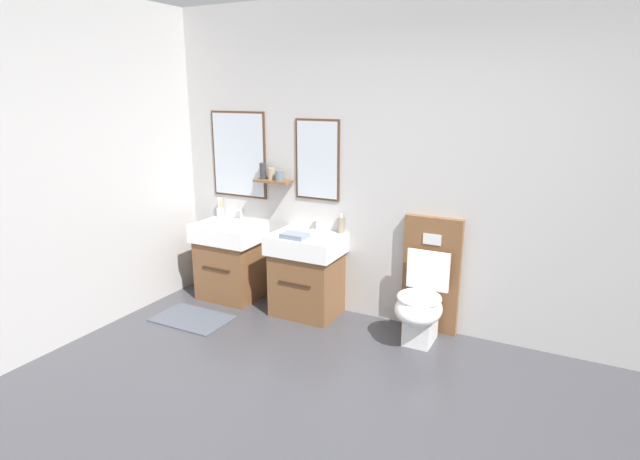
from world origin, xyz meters
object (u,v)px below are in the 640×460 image
at_px(vanity_sink_right, 307,273).
at_px(toothbrush_cup, 220,211).
at_px(toilet, 425,295).
at_px(vanity_sink_left, 231,259).
at_px(soap_dispenser, 341,225).
at_px(folded_hand_towel, 295,236).

distance_m(vanity_sink_right, toothbrush_cup, 1.19).
height_order(vanity_sink_right, toilet, toilet).
bearing_deg(toilet, toothbrush_cup, 175.79).
xyz_separation_m(toilet, toothbrush_cup, (-2.19, 0.16, 0.44)).
height_order(toilet, toothbrush_cup, toilet).
xyz_separation_m(vanity_sink_left, soap_dispenser, (1.11, 0.18, 0.44)).
bearing_deg(toothbrush_cup, vanity_sink_left, -35.71).
xyz_separation_m(vanity_sink_left, toothbrush_cup, (-0.24, 0.17, 0.42)).
bearing_deg(vanity_sink_right, folded_hand_towel, -104.90).
height_order(toilet, folded_hand_towel, toilet).
height_order(vanity_sink_right, toothbrush_cup, toothbrush_cup).
height_order(vanity_sink_left, soap_dispenser, soap_dispenser).
bearing_deg(vanity_sink_right, vanity_sink_left, 180.00).
distance_m(vanity_sink_left, vanity_sink_right, 0.86).
distance_m(vanity_sink_left, toilet, 1.95).
xyz_separation_m(vanity_sink_left, vanity_sink_right, (0.86, 0.00, 0.00)).
relative_size(vanity_sink_right, soap_dispenser, 4.16).
distance_m(vanity_sink_right, folded_hand_towel, 0.41).
distance_m(toilet, folded_hand_towel, 1.21).
relative_size(toilet, folded_hand_towel, 4.55).
bearing_deg(toilet, soap_dispenser, 168.52).
distance_m(vanity_sink_left, folded_hand_towel, 0.92).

